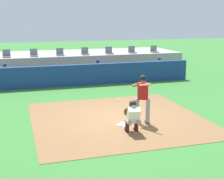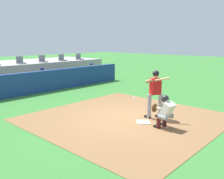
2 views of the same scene
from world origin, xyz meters
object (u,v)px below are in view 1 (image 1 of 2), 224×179
(dugout_player_2, at_px, (160,67))
(stadium_seat_7, at_px, (154,51))
(dugout_player_1, at_px, (98,70))
(stadium_seat_1, at_px, (7,55))
(dugout_player_0, at_px, (5,75))
(stadium_seat_3, at_px, (60,54))
(stadium_seat_4, at_px, (85,53))
(batter_at_plate, at_px, (142,96))
(stadium_seat_6, at_px, (132,51))
(catcher_crouched, at_px, (132,115))
(stadium_seat_2, at_px, (34,54))
(stadium_seat_5, at_px, (109,52))
(home_plate, at_px, (124,125))

(dugout_player_2, xyz_separation_m, stadium_seat_7, (0.49, 2.03, 0.86))
(dugout_player_1, relative_size, stadium_seat_1, 2.71)
(dugout_player_1, bearing_deg, dugout_player_0, 180.00)
(stadium_seat_3, bearing_deg, stadium_seat_4, 0.00)
(batter_at_plate, relative_size, stadium_seat_6, 3.76)
(batter_at_plate, relative_size, stadium_seat_7, 3.76)
(catcher_crouched, height_order, stadium_seat_6, stadium_seat_6)
(dugout_player_0, bearing_deg, stadium_seat_6, 13.90)
(catcher_crouched, xyz_separation_m, stadium_seat_4, (0.80, 10.99, 0.93))
(catcher_crouched, relative_size, stadium_seat_3, 3.26)
(stadium_seat_2, distance_m, stadium_seat_5, 4.88)
(stadium_seat_1, bearing_deg, home_plate, -68.24)
(home_plate, bearing_deg, stadium_seat_6, 68.24)
(dugout_player_1, distance_m, stadium_seat_7, 5.04)
(stadium_seat_4, bearing_deg, stadium_seat_1, 180.00)
(dugout_player_1, bearing_deg, catcher_crouched, -97.30)
(stadium_seat_4, relative_size, stadium_seat_6, 1.00)
(stadium_seat_3, relative_size, stadium_seat_4, 1.00)
(catcher_crouched, xyz_separation_m, stadium_seat_1, (-4.07, 10.99, 0.93))
(batter_at_plate, height_order, stadium_seat_6, stadium_seat_6)
(stadium_seat_7, bearing_deg, home_plate, -119.19)
(catcher_crouched, height_order, stadium_seat_3, stadium_seat_3)
(home_plate, relative_size, stadium_seat_3, 0.92)
(dugout_player_1, distance_m, stadium_seat_5, 2.55)
(stadium_seat_1, xyz_separation_m, stadium_seat_3, (3.25, 0.00, 0.00))
(catcher_crouched, distance_m, stadium_seat_4, 11.05)
(batter_at_plate, relative_size, stadium_seat_3, 3.76)
(stadium_seat_1, distance_m, stadium_seat_4, 4.88)
(stadium_seat_3, bearing_deg, batter_at_plate, -81.60)
(dugout_player_1, distance_m, stadium_seat_4, 2.24)
(dugout_player_0, relative_size, stadium_seat_2, 2.71)
(batter_at_plate, relative_size, stadium_seat_1, 3.76)
(stadium_seat_6, bearing_deg, stadium_seat_1, 180.00)
(dugout_player_2, height_order, stadium_seat_3, stadium_seat_3)
(catcher_crouched, bearing_deg, home_plate, 90.82)
(catcher_crouched, bearing_deg, stadium_seat_4, 85.83)
(home_plate, bearing_deg, stadium_seat_5, 76.53)
(stadium_seat_1, distance_m, stadium_seat_7, 9.75)
(catcher_crouched, height_order, stadium_seat_2, stadium_seat_2)
(stadium_seat_1, height_order, stadium_seat_5, same)
(dugout_player_1, distance_m, stadium_seat_1, 5.67)
(dugout_player_0, bearing_deg, stadium_seat_7, 11.67)
(stadium_seat_7, bearing_deg, stadium_seat_2, 180.00)
(dugout_player_2, bearing_deg, dugout_player_1, 180.00)
(stadium_seat_6, bearing_deg, dugout_player_0, -166.10)
(home_plate, height_order, stadium_seat_1, stadium_seat_1)
(dugout_player_0, relative_size, stadium_seat_1, 2.71)
(stadium_seat_2, bearing_deg, home_plate, -76.53)
(stadium_seat_3, relative_size, stadium_seat_7, 1.00)
(stadium_seat_7, bearing_deg, dugout_player_0, -168.33)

